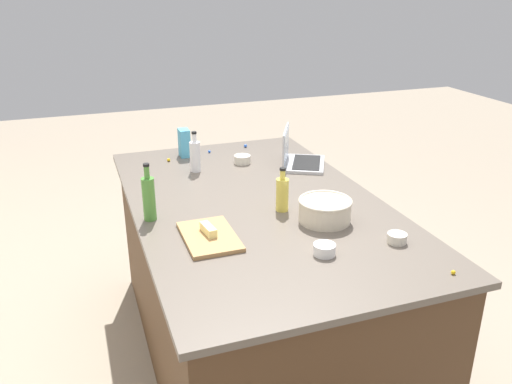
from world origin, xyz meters
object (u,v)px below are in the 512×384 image
(bottle_oil, at_px, (282,194))
(ramekin_medium, at_px, (242,159))
(mixing_bowl_large, at_px, (325,210))
(butter_stick_left, at_px, (208,229))
(ramekin_small, at_px, (324,249))
(ramekin_wide, at_px, (397,238))
(candy_bag, at_px, (184,143))
(cutting_board, at_px, (209,237))
(laptop, at_px, (299,158))
(bottle_olive, at_px, (149,198))
(bottle_vinegar, at_px, (195,156))

(bottle_oil, bearing_deg, ramekin_medium, -2.88)
(mixing_bowl_large, relative_size, butter_stick_left, 2.20)
(ramekin_small, height_order, ramekin_wide, ramekin_small)
(mixing_bowl_large, height_order, bottle_oil, bottle_oil)
(candy_bag, bearing_deg, ramekin_medium, -129.97)
(ramekin_small, distance_m, candy_bag, 1.43)
(bottle_oil, xyz_separation_m, candy_bag, (0.95, 0.26, 0.00))
(bottle_oil, bearing_deg, butter_stick_left, 111.25)
(cutting_board, relative_size, candy_bag, 1.95)
(bottle_oil, distance_m, ramekin_wide, 0.57)
(laptop, relative_size, bottle_oil, 1.77)
(butter_stick_left, relative_size, ramekin_wide, 1.36)
(bottle_olive, xyz_separation_m, bottle_oil, (-0.10, -0.60, -0.02))
(bottle_olive, bearing_deg, ramekin_small, -133.07)
(mixing_bowl_large, bearing_deg, cutting_board, 89.31)
(ramekin_medium, bearing_deg, mixing_bowl_large, -173.57)
(bottle_olive, xyz_separation_m, ramekin_wide, (-0.57, -0.93, -0.09))
(laptop, height_order, ramekin_wide, laptop)
(bottle_vinegar, height_order, ramekin_wide, bottle_vinegar)
(mixing_bowl_large, xyz_separation_m, ramekin_medium, (0.88, 0.10, -0.03))
(bottle_oil, height_order, butter_stick_left, bottle_oil)
(butter_stick_left, bearing_deg, cutting_board, 180.00)
(ramekin_medium, bearing_deg, bottle_oil, 177.12)
(bottle_olive, relative_size, ramekin_medium, 2.78)
(ramekin_medium, bearing_deg, laptop, -115.65)
(ramekin_wide, distance_m, candy_bag, 1.53)
(bottle_oil, bearing_deg, cutting_board, 112.93)
(mixing_bowl_large, distance_m, butter_stick_left, 0.53)
(laptop, relative_size, cutting_board, 1.14)
(laptop, xyz_separation_m, ramekin_small, (-1.02, 0.34, -0.02))
(bottle_olive, bearing_deg, candy_bag, -22.13)
(candy_bag, bearing_deg, ramekin_small, -169.86)
(bottle_oil, relative_size, bottle_vinegar, 0.92)
(bottle_olive, bearing_deg, bottle_vinegar, -31.51)
(butter_stick_left, bearing_deg, bottle_olive, 38.16)
(mixing_bowl_large, height_order, bottle_vinegar, bottle_vinegar)
(cutting_board, height_order, candy_bag, candy_bag)
(bottle_oil, xyz_separation_m, bottle_vinegar, (0.67, 0.26, 0.01))
(bottle_vinegar, xyz_separation_m, ramekin_wide, (-1.13, -0.58, -0.07))
(bottle_oil, xyz_separation_m, ramekin_small, (-0.45, 0.00, -0.06))
(bottle_vinegar, bearing_deg, mixing_bowl_large, -154.96)
(ramekin_small, height_order, candy_bag, candy_bag)
(mixing_bowl_large, distance_m, bottle_vinegar, 0.93)
(bottle_oil, height_order, cutting_board, bottle_oil)
(butter_stick_left, relative_size, ramekin_small, 1.23)
(ramekin_wide, bearing_deg, bottle_oil, 35.09)
(ramekin_wide, bearing_deg, cutting_board, 67.85)
(ramekin_medium, distance_m, candy_bag, 0.38)
(laptop, bearing_deg, bottle_vinegar, 80.48)
(laptop, bearing_deg, ramekin_medium, 64.35)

